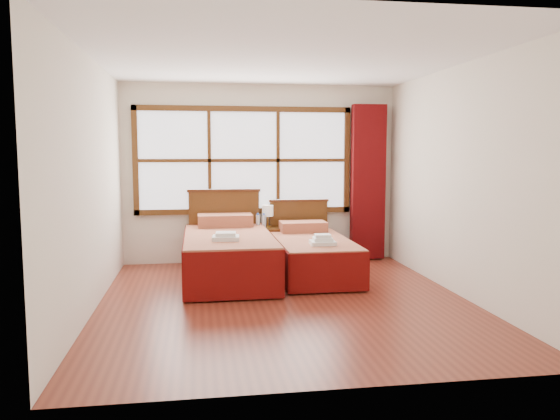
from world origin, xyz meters
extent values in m
plane|color=maroon|center=(0.00, 0.00, 0.00)|extent=(4.50, 4.50, 0.00)
plane|color=white|center=(0.00, 0.00, 2.60)|extent=(4.50, 4.50, 0.00)
plane|color=silver|center=(0.00, 2.25, 1.30)|extent=(4.00, 0.00, 4.00)
plane|color=silver|center=(-2.00, 0.00, 1.30)|extent=(0.00, 4.50, 4.50)
plane|color=silver|center=(2.00, 0.00, 1.30)|extent=(0.00, 4.50, 4.50)
cube|color=white|center=(-0.25, 2.22, 1.50)|extent=(3.00, 0.02, 1.40)
cube|color=#4D2C10|center=(-0.25, 2.20, 0.76)|extent=(3.16, 0.06, 0.08)
cube|color=#4D2C10|center=(-0.25, 2.20, 2.24)|extent=(3.16, 0.06, 0.08)
cube|color=#4D2C10|center=(-1.79, 2.20, 1.50)|extent=(0.08, 0.06, 1.56)
cube|color=#4D2C10|center=(1.29, 2.20, 1.50)|extent=(0.08, 0.06, 1.56)
cube|color=#4D2C10|center=(-0.75, 2.20, 1.50)|extent=(0.05, 0.05, 1.40)
cube|color=#4D2C10|center=(0.25, 2.20, 1.50)|extent=(0.05, 0.05, 1.40)
cube|color=#4D2C10|center=(-0.25, 2.20, 1.50)|extent=(3.00, 0.05, 0.05)
cube|color=#5B090A|center=(1.60, 2.11, 1.17)|extent=(0.50, 0.16, 2.30)
cube|color=#411E0D|center=(-0.55, 1.13, 0.16)|extent=(0.97, 1.95, 0.32)
cube|color=maroon|center=(-0.55, 1.13, 0.45)|extent=(1.09, 2.16, 0.26)
cube|color=maroon|center=(-1.09, 1.13, 0.29)|extent=(0.03, 2.16, 0.54)
cube|color=maroon|center=(-0.01, 1.13, 0.29)|extent=(0.03, 2.16, 0.54)
cube|color=maroon|center=(-0.55, 0.06, 0.29)|extent=(1.09, 0.03, 0.54)
cube|color=maroon|center=(-0.55, 1.91, 0.67)|extent=(0.76, 0.44, 0.17)
cube|color=#4D2C10|center=(-0.55, 2.14, 0.53)|extent=(1.02, 0.06, 1.06)
cube|color=#411E0D|center=(-0.55, 2.14, 1.07)|extent=(1.06, 0.08, 0.04)
cube|color=#411E0D|center=(0.55, 1.13, 0.13)|extent=(0.83, 1.65, 0.27)
cube|color=maroon|center=(0.55, 1.13, 0.38)|extent=(0.93, 1.83, 0.22)
cube|color=maroon|center=(0.09, 1.13, 0.25)|extent=(0.03, 1.83, 0.46)
cube|color=maroon|center=(1.01, 1.13, 0.25)|extent=(0.03, 1.83, 0.46)
cube|color=maroon|center=(0.55, 0.22, 0.25)|extent=(0.93, 0.03, 0.46)
cube|color=maroon|center=(0.55, 1.80, 0.57)|extent=(0.65, 0.38, 0.14)
cube|color=#4D2C10|center=(0.55, 2.14, 0.45)|extent=(0.86, 0.06, 0.90)
cube|color=#411E0D|center=(0.55, 2.14, 0.91)|extent=(0.90, 0.08, 0.04)
cube|color=#4D2C10|center=(0.04, 2.00, 0.27)|extent=(0.40, 0.35, 0.53)
cube|color=#411E0D|center=(0.04, 1.81, 0.16)|extent=(0.35, 0.02, 0.16)
cube|color=#411E0D|center=(0.04, 1.81, 0.37)|extent=(0.35, 0.02, 0.16)
sphere|color=#A47A37|center=(0.04, 1.79, 0.16)|extent=(0.03, 0.03, 0.03)
sphere|color=#A47A37|center=(0.04, 1.79, 0.37)|extent=(0.03, 0.03, 0.03)
cube|color=white|center=(-0.60, 0.69, 0.61)|extent=(0.34, 0.30, 0.05)
cube|color=white|center=(-0.60, 0.69, 0.65)|extent=(0.25, 0.23, 0.04)
cube|color=white|center=(0.58, 0.69, 0.52)|extent=(0.32, 0.28, 0.05)
cube|color=white|center=(0.58, 0.69, 0.56)|extent=(0.24, 0.21, 0.04)
cube|color=white|center=(0.58, 0.69, 0.60)|extent=(0.20, 0.17, 0.04)
cylinder|color=#B48F39|center=(0.08, 2.11, 0.54)|extent=(0.10, 0.10, 0.02)
cylinder|color=#B48F39|center=(0.08, 2.11, 0.62)|extent=(0.02, 0.02, 0.14)
cylinder|color=white|center=(0.08, 2.11, 0.77)|extent=(0.17, 0.17, 0.17)
cylinder|color=#AAC4DB|center=(-0.08, 1.96, 0.63)|extent=(0.06, 0.06, 0.20)
cylinder|color=blue|center=(-0.08, 1.96, 0.74)|extent=(0.03, 0.03, 0.03)
cylinder|color=#AAC4DB|center=(0.01, 1.95, 0.63)|extent=(0.06, 0.06, 0.19)
cylinder|color=blue|center=(0.01, 1.95, 0.74)|extent=(0.03, 0.03, 0.03)
camera|label=1|loc=(-0.93, -5.75, 1.63)|focal=35.00mm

